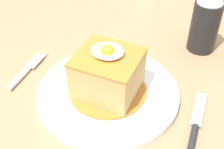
# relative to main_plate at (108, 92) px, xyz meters

# --- Properties ---
(dining_table) EXTENTS (1.44, 1.07, 0.76)m
(dining_table) POSITION_rel_main_plate_xyz_m (-0.03, 0.16, -0.10)
(dining_table) COLOR #A87F56
(dining_table) RESTS_ON ground_plane
(main_plate) EXTENTS (0.29, 0.29, 0.02)m
(main_plate) POSITION_rel_main_plate_xyz_m (0.00, 0.00, 0.00)
(main_plate) COLOR white
(main_plate) RESTS_ON dining_table
(sandwich_meal) EXTENTS (0.16, 0.16, 0.11)m
(sandwich_meal) POSITION_rel_main_plate_xyz_m (-0.00, 0.00, 0.05)
(sandwich_meal) COLOR orange
(sandwich_meal) RESTS_ON main_plate
(fork) EXTENTS (0.02, 0.14, 0.01)m
(fork) POSITION_rel_main_plate_xyz_m (-0.20, -0.02, -0.00)
(fork) COLOR silver
(fork) RESTS_ON dining_table
(knife) EXTENTS (0.03, 0.17, 0.01)m
(knife) POSITION_rel_main_plate_xyz_m (0.18, -0.03, -0.00)
(knife) COLOR #262628
(knife) RESTS_ON dining_table
(soda_can) EXTENTS (0.07, 0.07, 0.12)m
(soda_can) POSITION_rel_main_plate_xyz_m (0.14, 0.25, 0.05)
(soda_can) COLOR black
(soda_can) RESTS_ON dining_table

